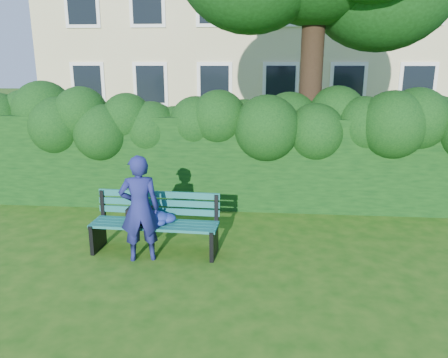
{
  "coord_description": "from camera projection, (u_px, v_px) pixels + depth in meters",
  "views": [
    {
      "loc": [
        0.63,
        -6.29,
        2.81
      ],
      "look_at": [
        0.0,
        0.6,
        0.95
      ],
      "focal_mm": 35.0,
      "sensor_mm": 36.0,
      "label": 1
    }
  ],
  "objects": [
    {
      "name": "ground",
      "position": [
        221.0,
        247.0,
        6.83
      ],
      "size": [
        80.0,
        80.0,
        0.0
      ],
      "primitive_type": "plane",
      "color": "#1C500F",
      "rests_on": "ground"
    },
    {
      "name": "hedge",
      "position": [
        231.0,
        161.0,
        8.71
      ],
      "size": [
        10.0,
        1.0,
        1.8
      ],
      "color": "black",
      "rests_on": "ground"
    },
    {
      "name": "man_reading",
      "position": [
        140.0,
        209.0,
        6.23
      ],
      "size": [
        0.65,
        0.51,
        1.56
      ],
      "primitive_type": "imported",
      "rotation": [
        0.0,
        0.0,
        3.41
      ],
      "color": "navy",
      "rests_on": "ground"
    },
    {
      "name": "park_bench",
      "position": [
        153.0,
        220.0,
        6.58
      ],
      "size": [
        1.93,
        0.64,
        0.89
      ],
      "rotation": [
        0.0,
        0.0,
        -0.04
      ],
      "color": "#105043",
      "rests_on": "ground"
    }
  ]
}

